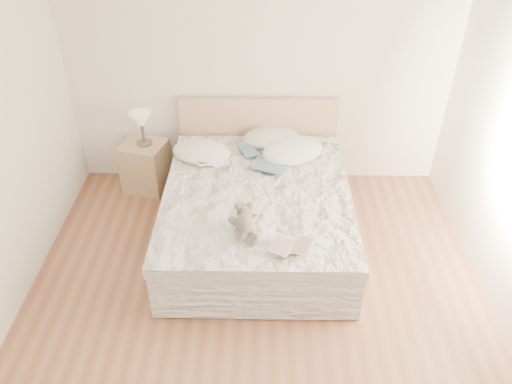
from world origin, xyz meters
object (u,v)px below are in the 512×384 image
nightstand (146,166)px  childrens_book (292,246)px  photo_book (211,161)px  table_lamp (141,122)px  teddy_bear (245,230)px  bed (257,210)px

nightstand → childrens_book: childrens_book is taller
photo_book → childrens_book: 1.45m
table_lamp → teddy_bear: size_ratio=1.18×
table_lamp → childrens_book: bearing=-48.1°
bed → teddy_bear: bed is taller
bed → nightstand: size_ratio=3.83×
nightstand → photo_book: photo_book is taller
table_lamp → teddy_bear: 1.89m
bed → table_lamp: 1.55m
nightstand → teddy_bear: 1.93m
table_lamp → photo_book: size_ratio=1.14×
nightstand → childrens_book: 2.29m
teddy_bear → childrens_book: bearing=-35.1°
photo_book → teddy_bear: size_ratio=1.03×
nightstand → photo_book: bearing=-28.9°
nightstand → childrens_book: size_ratio=1.68×
bed → teddy_bear: size_ratio=6.89×
bed → photo_book: bearing=141.8°
table_lamp → teddy_bear: (1.13, -1.51, -0.17)m
table_lamp → childrens_book: 2.26m
nightstand → photo_book: 0.95m
bed → teddy_bear: bearing=-97.2°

